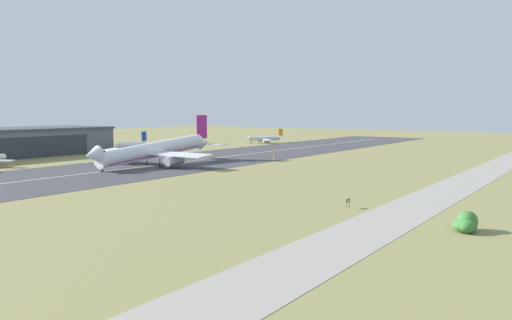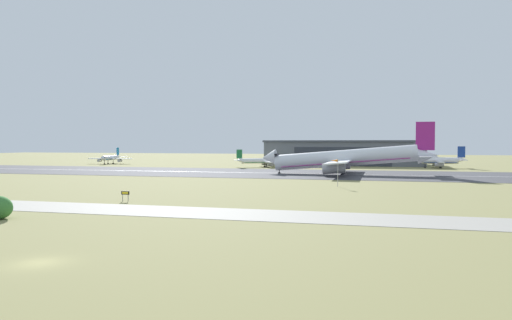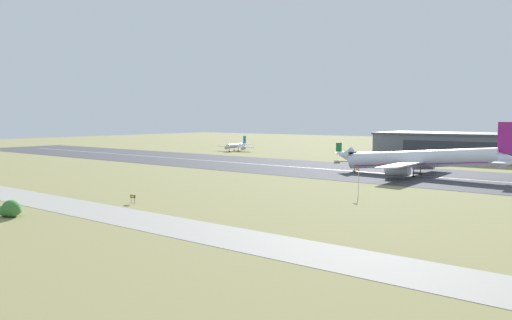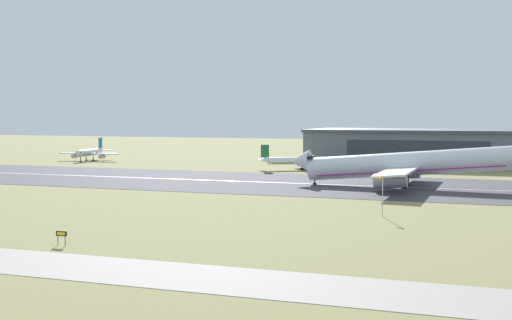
# 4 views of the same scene
# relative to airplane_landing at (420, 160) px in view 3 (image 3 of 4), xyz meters

# --- Properties ---
(ground_plane) EXTENTS (709.93, 709.93, 0.00)m
(ground_plane) POSITION_rel_airplane_landing_xyz_m (-14.69, -64.48, -5.21)
(ground_plane) COLOR olive
(runway_strip) EXTENTS (469.93, 52.06, 0.06)m
(runway_strip) POSITION_rel_airplane_landing_xyz_m (-14.69, 0.05, -5.18)
(runway_strip) COLOR #3D3D42
(runway_strip) RESTS_ON ground_plane
(runway_centreline) EXTENTS (422.94, 0.70, 0.01)m
(runway_centreline) POSITION_rel_airplane_landing_xyz_m (-14.69, 0.05, -5.15)
(runway_centreline) COLOR silver
(runway_centreline) RESTS_ON runway_strip
(taxiway_road) EXTENTS (352.45, 11.37, 0.05)m
(taxiway_road) POSITION_rel_airplane_landing_xyz_m (-14.69, -96.47, -5.19)
(taxiway_road) COLOR gray
(taxiway_road) RESTS_ON ground_plane
(hangar_building) EXTENTS (72.61, 34.12, 11.52)m
(hangar_building) POSITION_rel_airplane_landing_xyz_m (-6.68, 74.56, 0.56)
(hangar_building) COLOR slate
(hangar_building) RESTS_ON ground_plane
(airplane_landing) EXTENTS (57.44, 47.83, 17.02)m
(airplane_landing) POSITION_rel_airplane_landing_xyz_m (0.00, 0.00, 0.00)
(airplane_landing) COLOR silver
(airplane_landing) RESTS_ON ground_plane
(airplane_parked_west) EXTENTS (22.19, 20.27, 7.96)m
(airplane_parked_west) POSITION_rel_airplane_landing_xyz_m (-119.30, 53.05, -2.32)
(airplane_parked_west) COLOR silver
(airplane_parked_west) RESTS_ON ground_plane
(airplane_parked_centre) EXTENTS (24.87, 19.43, 7.56)m
(airplane_parked_centre) POSITION_rel_airplane_landing_xyz_m (-37.52, 40.64, -2.62)
(airplane_parked_centre) COLOR white
(airplane_parked_centre) RESTS_ON ground_plane
(shrub_clump) EXTENTS (5.21, 3.71, 3.16)m
(shrub_clump) POSITION_rel_airplane_landing_xyz_m (-37.42, -109.42, -3.94)
(shrub_clump) COLOR #387533
(shrub_clump) RESTS_ON ground_plane
(windsock_pole) EXTENTS (2.02, 1.52, 6.48)m
(windsock_pole) POSITION_rel_airplane_landing_xyz_m (1.58, -46.76, 0.51)
(windsock_pole) COLOR #B7B7BC
(windsock_pole) RESTS_ON ground_plane
(runway_sign) EXTENTS (1.56, 0.13, 1.83)m
(runway_sign) POSITION_rel_airplane_landing_xyz_m (-30.89, -86.44, -3.85)
(runway_sign) COLOR #4C4C51
(runway_sign) RESTS_ON ground_plane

